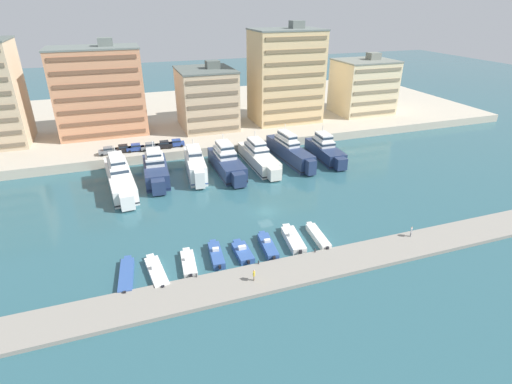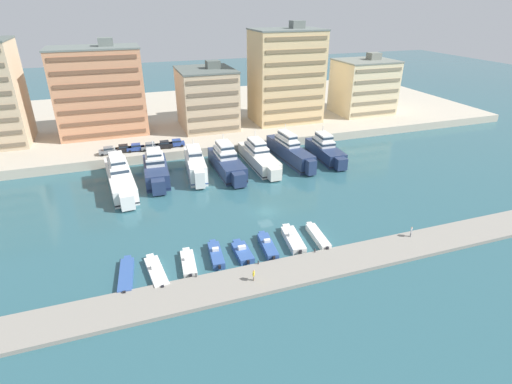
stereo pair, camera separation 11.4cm
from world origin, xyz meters
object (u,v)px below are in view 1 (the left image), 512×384
(yacht_ivory_center, at_px, (259,157))
(motorboat_blue_center_right, at_px, (268,246))
(motorboat_white_left, at_px, (156,271))
(pedestrian_mid_deck, at_px, (254,274))
(yacht_navy_left, at_px, (156,170))
(motorboat_blue_center_left, at_px, (216,255))
(motorboat_blue_center, at_px, (242,252))
(yacht_navy_mid_right, at_px, (325,150))
(yacht_white_mid_left, at_px, (195,164))
(car_black_left, at_px, (123,148))
(motorboat_white_mid_left, at_px, (189,263))
(motorboat_blue_far_left, at_px, (126,275))
(yacht_navy_center_right, at_px, (289,151))
(car_black_center, at_px, (164,144))
(car_grey_far_left, at_px, (108,150))
(yacht_white_far_left, at_px, (120,177))
(motorboat_white_mid_right, at_px, (293,239))
(car_blue_center_right, at_px, (176,143))
(car_blue_mid_left, at_px, (135,147))
(pedestrian_near_edge, at_px, (411,231))
(car_grey_center_left, at_px, (150,146))
(yacht_navy_center_left, at_px, (227,162))
(motorboat_white_right, at_px, (318,236))

(yacht_ivory_center, distance_m, motorboat_blue_center_right, 34.95)
(motorboat_white_left, distance_m, pedestrian_mid_deck, 14.08)
(yacht_navy_left, xyz_separation_m, motorboat_blue_center_left, (5.02, -32.31, -1.71))
(motorboat_blue_center, bearing_deg, yacht_navy_mid_right, 45.86)
(yacht_white_mid_left, distance_m, yacht_navy_mid_right, 31.65)
(yacht_navy_mid_right, bearing_deg, car_black_left, 162.73)
(yacht_white_mid_left, height_order, car_black_left, yacht_white_mid_left)
(yacht_ivory_center, distance_m, motorboat_white_mid_left, 40.63)
(yacht_navy_mid_right, distance_m, motorboat_blue_far_left, 57.84)
(yacht_navy_center_right, xyz_separation_m, motorboat_blue_center, (-22.38, -33.55, -2.00))
(car_black_left, height_order, pedestrian_mid_deck, car_black_left)
(yacht_white_mid_left, height_order, car_black_center, yacht_white_mid_left)
(motorboat_blue_center, distance_m, car_grey_far_left, 49.70)
(yacht_white_mid_left, xyz_separation_m, car_black_center, (-4.94, 13.54, 0.76))
(yacht_white_far_left, xyz_separation_m, car_grey_far_left, (-1.98, 14.77, 0.89))
(motorboat_blue_center_left, relative_size, motorboat_white_mid_right, 0.87)
(car_blue_center_right, bearing_deg, yacht_white_far_left, -132.82)
(motorboat_blue_far_left, height_order, motorboat_blue_center_left, motorboat_blue_center_left)
(car_grey_far_left, height_order, car_blue_mid_left, same)
(pedestrian_mid_deck, bearing_deg, pedestrian_near_edge, 4.59)
(yacht_navy_left, xyz_separation_m, motorboat_white_left, (-3.95, -33.30, -1.88))
(motorboat_white_mid_right, bearing_deg, car_blue_center_right, 103.65)
(car_grey_center_left, bearing_deg, yacht_navy_left, -90.64)
(yacht_navy_center_right, height_order, motorboat_blue_center_left, yacht_navy_center_right)
(yacht_navy_center_left, distance_m, car_grey_center_left, 20.71)
(motorboat_white_left, xyz_separation_m, car_blue_center_right, (10.49, 46.87, 2.78))
(yacht_navy_left, distance_m, pedestrian_mid_deck, 40.83)
(motorboat_blue_far_left, relative_size, pedestrian_near_edge, 4.91)
(motorboat_blue_far_left, height_order, motorboat_blue_center, motorboat_blue_center)
(yacht_white_far_left, distance_m, motorboat_blue_center_right, 37.37)
(yacht_navy_center_left, xyz_separation_m, motorboat_white_right, (6.42, -31.84, -1.81))
(motorboat_white_left, bearing_deg, yacht_navy_left, 83.23)
(car_black_center, xyz_separation_m, pedestrian_mid_deck, (4.84, -53.28, -1.57))
(car_black_center, bearing_deg, car_blue_mid_left, 179.15)
(yacht_white_far_left, xyz_separation_m, motorboat_blue_center_left, (12.42, -30.84, -1.72))
(yacht_navy_center_right, distance_m, yacht_navy_mid_right, 8.90)
(pedestrian_near_edge, bearing_deg, car_blue_center_right, 119.77)
(motorboat_blue_center, height_order, car_grey_far_left, car_grey_far_left)
(yacht_navy_center_right, xyz_separation_m, pedestrian_mid_deck, (-22.98, -40.70, -0.86))
(car_grey_far_left, bearing_deg, yacht_navy_center_right, -17.10)
(yacht_white_far_left, relative_size, motorboat_white_mid_right, 2.77)
(motorboat_blue_center_left, bearing_deg, yacht_navy_left, 98.83)
(motorboat_white_mid_left, bearing_deg, yacht_navy_center_left, 65.36)
(car_grey_center_left, relative_size, car_blue_center_right, 0.98)
(yacht_navy_mid_right, xyz_separation_m, motorboat_white_mid_right, (-22.50, -31.52, -1.56))
(motorboat_blue_center_right, height_order, car_blue_center_right, car_blue_center_right)
(yacht_white_far_left, xyz_separation_m, car_blue_mid_left, (4.26, 14.91, 0.89))
(car_black_left, xyz_separation_m, car_blue_center_right, (12.54, -0.09, 0.00))
(motorboat_blue_center_right, distance_m, car_blue_center_right, 46.73)
(motorboat_blue_center_left, distance_m, car_black_left, 47.34)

